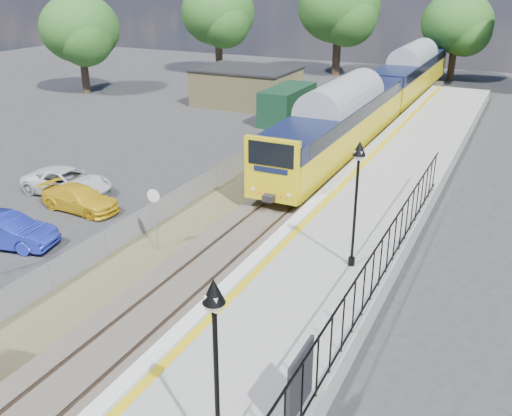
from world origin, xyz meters
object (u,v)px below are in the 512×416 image
Objects in this scene: speed_sign at (155,210)px; car_white at (68,182)px; victorian_lamp_north at (358,175)px; car_blue at (6,231)px; victorian_lamp_south at (215,334)px; train at (384,91)px; car_yellow at (80,199)px.

speed_sign is 8.68m from car_white.
victorian_lamp_north is 1.10× the size of car_blue.
speed_sign is at bearing -175.32° from victorian_lamp_north.
victorian_lamp_north is 8.37m from speed_sign.
victorian_lamp_south reaches higher than car_white.
car_blue is at bearing -162.83° from car_white.
train is (-5.30, 25.12, -1.96)m from victorian_lamp_north.
victorian_lamp_north is 14.38m from car_yellow.
car_yellow is (-13.82, 1.36, -3.70)m from victorian_lamp_north.
car_yellow is (0.05, 4.35, -0.10)m from car_blue.
victorian_lamp_north reaches higher than car_yellow.
victorian_lamp_south is at bearing -81.10° from train.
train is 9.99× the size of car_yellow.
train reaches higher than car_yellow.
victorian_lamp_north reaches higher than train.
victorian_lamp_south is 16.13m from car_blue.
car_white is (-2.05, 1.39, 0.07)m from car_yellow.
car_blue is at bearing -165.27° from speed_sign.
car_blue is at bearing -167.81° from victorian_lamp_north.
car_yellow is at bearing 154.09° from speed_sign.
train is 9.74× the size of car_blue.
victorian_lamp_north reaches higher than car_blue.
train is at bearing -29.37° from car_blue.
train is at bearing -16.75° from car_yellow.
car_yellow is at bearing 174.40° from victorian_lamp_north.
car_yellow is 2.48m from car_white.
victorian_lamp_south is 0.96× the size of car_white.
victorian_lamp_south is 0.11× the size of train.
victorian_lamp_south is at bearing -55.77° from speed_sign.
victorian_lamp_south is 12.66m from speed_sign.
car_blue is (-13.87, -3.00, -3.61)m from victorian_lamp_north.
victorian_lamp_south is 20.83m from car_white.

